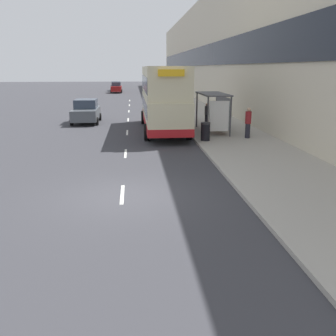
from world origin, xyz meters
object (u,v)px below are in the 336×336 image
object	(u,v)px
car_0	(86,111)
pedestrian_at_shelter	(248,123)
bus_shelter	(216,105)
litter_bin	(205,131)
car_1	(116,88)
car_2	(116,86)
pedestrian_1	(207,114)
double_decker_bus_near	(163,97)

from	to	relation	value
car_0	pedestrian_at_shelter	distance (m)	13.45
bus_shelter	litter_bin	bearing A→B (deg)	-113.51
car_1	car_2	size ratio (longest dim) A/B	1.04
car_0	pedestrian_at_shelter	size ratio (longest dim) A/B	2.42
bus_shelter	pedestrian_1	world-z (taller)	bus_shelter
double_decker_bus_near	litter_bin	size ratio (longest dim) A/B	10.19
car_0	car_2	size ratio (longest dim) A/B	1.00
pedestrian_at_shelter	pedestrian_1	xyz separation A→B (m)	(-1.45, 5.32, -0.11)
double_decker_bus_near	car_2	size ratio (longest dim) A/B	2.43
car_1	pedestrian_1	bearing A→B (deg)	101.55
car_0	pedestrian_1	world-z (taller)	car_0
pedestrian_at_shelter	pedestrian_1	world-z (taller)	pedestrian_at_shelter
car_0	pedestrian_at_shelter	xyz separation A→B (m)	(10.48, -8.42, 0.17)
bus_shelter	double_decker_bus_near	xyz separation A→B (m)	(-3.30, 1.58, 0.41)
bus_shelter	car_0	bearing A→B (deg)	145.52
car_1	pedestrian_at_shelter	xyz separation A→B (m)	(9.62, -45.25, 0.16)
bus_shelter	car_2	distance (m)	49.80
bus_shelter	pedestrian_at_shelter	distance (m)	2.77
bus_shelter	litter_bin	world-z (taller)	bus_shelter
car_0	car_1	size ratio (longest dim) A/B	0.96
litter_bin	double_decker_bus_near	bearing A→B (deg)	115.29
car_0	litter_bin	distance (m)	11.93
car_0	car_2	xyz separation A→B (m)	(0.55, 42.86, -0.04)
double_decker_bus_near	bus_shelter	bearing A→B (deg)	-25.65
double_decker_bus_near	car_0	distance (m)	7.49
car_0	litter_bin	world-z (taller)	car_0
bus_shelter	car_0	xyz separation A→B (m)	(-9.03, 6.20, -0.98)
car_0	pedestrian_1	xyz separation A→B (m)	(9.03, -3.10, 0.06)
double_decker_bus_near	pedestrian_at_shelter	world-z (taller)	double_decker_bus_near
bus_shelter	car_2	size ratio (longest dim) A/B	0.95
car_1	car_2	distance (m)	6.04
car_2	litter_bin	world-z (taller)	car_2
car_2	pedestrian_1	distance (m)	46.74
bus_shelter	double_decker_bus_near	distance (m)	3.68
bus_shelter	car_0	size ratio (longest dim) A/B	0.96
car_1	pedestrian_at_shelter	bearing A→B (deg)	102.00
double_decker_bus_near	car_0	xyz separation A→B (m)	(-5.73, 4.62, -1.39)
bus_shelter	car_2	bearing A→B (deg)	99.81
double_decker_bus_near	car_1	bearing A→B (deg)	96.70
car_1	litter_bin	xyz separation A→B (m)	(6.94, -45.84, -0.23)
pedestrian_1	car_0	bearing A→B (deg)	161.03
double_decker_bus_near	pedestrian_1	size ratio (longest dim) A/B	6.69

